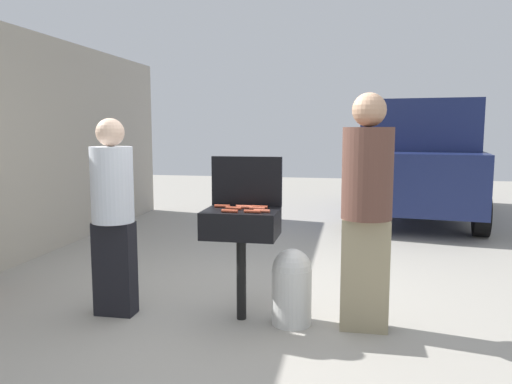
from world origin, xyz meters
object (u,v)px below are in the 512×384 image
object	(u,v)px
hot_dog_3	(260,207)
propane_tank	(292,285)
hot_dog_6	(257,208)
parked_minivan	(419,159)
hot_dog_0	(245,207)
hot_dog_8	(262,211)
hot_dog_1	(244,207)
hot_dog_5	(234,208)
hot_dog_2	(230,211)
hot_dog_7	(222,206)
person_left	(113,210)
person_right	(367,204)
hot_dog_4	(252,211)
bbq_grill	(241,227)

from	to	relation	value
hot_dog_3	propane_tank	bearing A→B (deg)	-23.46
hot_dog_6	parked_minivan	distance (m)	5.69
hot_dog_0	propane_tank	distance (m)	0.73
hot_dog_3	hot_dog_8	distance (m)	0.20
parked_minivan	propane_tank	bearing A→B (deg)	80.63
hot_dog_1	hot_dog_6	distance (m)	0.14
hot_dog_5	hot_dog_8	distance (m)	0.26
hot_dog_2	hot_dog_5	world-z (taller)	same
hot_dog_6	hot_dog_7	world-z (taller)	same
hot_dog_6	hot_dog_8	distance (m)	0.13
hot_dog_1	person_left	distance (m)	1.09
hot_dog_8	hot_dog_7	bearing A→B (deg)	153.81
hot_dog_2	hot_dog_6	distance (m)	0.25
hot_dog_7	person_right	xyz separation A→B (m)	(1.17, -0.11, 0.07)
hot_dog_3	person_right	distance (m)	0.86
hot_dog_1	person_left	size ratio (longest dim) A/B	0.08
hot_dog_4	hot_dog_0	bearing A→B (deg)	117.36
hot_dog_2	bbq_grill	bearing A→B (deg)	67.82
propane_tank	hot_dog_3	bearing A→B (deg)	156.54
hot_dog_7	hot_dog_1	bearing A→B (deg)	2.46
hot_dog_3	person_left	distance (m)	1.22
hot_dog_5	hot_dog_2	bearing A→B (deg)	-89.02
hot_dog_5	parked_minivan	size ratio (longest dim) A/B	0.03
hot_dog_2	propane_tank	bearing A→B (deg)	14.04
hot_dog_7	parked_minivan	world-z (taller)	parked_minivan
hot_dog_4	person_right	bearing A→B (deg)	7.21
propane_tank	bbq_grill	bearing A→B (deg)	176.44
hot_dog_7	person_right	bearing A→B (deg)	-5.24
hot_dog_2	hot_dog_3	size ratio (longest dim) A/B	1.00
hot_dog_3	hot_dog_7	xyz separation A→B (m)	(-0.32, -0.01, 0.00)
hot_dog_1	hot_dog_4	size ratio (longest dim) A/B	1.00
hot_dog_7	propane_tank	size ratio (longest dim) A/B	0.21
hot_dog_5	propane_tank	world-z (taller)	hot_dog_5
hot_dog_0	hot_dog_4	distance (m)	0.22
propane_tank	person_left	distance (m)	1.60
hot_dog_5	parked_minivan	xyz separation A→B (m)	(2.11, 5.38, 0.10)
propane_tank	person_left	world-z (taller)	person_left
hot_dog_8	person_left	xyz separation A→B (m)	(-1.26, 0.01, -0.03)
hot_dog_4	parked_minivan	bearing A→B (deg)	70.69
hot_dog_1	person_right	world-z (taller)	person_right
propane_tank	hot_dog_7	bearing A→B (deg)	169.43
bbq_grill	person_left	xyz separation A→B (m)	(-1.07, -0.09, 0.12)
hot_dog_1	hot_dog_6	bearing A→B (deg)	-29.48
bbq_grill	propane_tank	size ratio (longest dim) A/B	1.48
hot_dog_6	person_left	size ratio (longest dim) A/B	0.08
bbq_grill	person_left	world-z (taller)	person_left
hot_dog_0	hot_dog_7	xyz separation A→B (m)	(-0.20, 0.02, 0.00)
hot_dog_0	propane_tank	world-z (taller)	hot_dog_0
hot_dog_4	hot_dog_5	world-z (taller)	same
hot_dog_5	parked_minivan	world-z (taller)	parked_minivan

